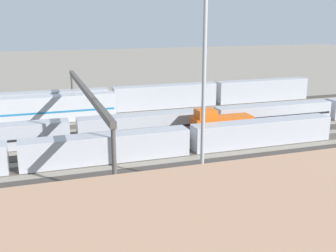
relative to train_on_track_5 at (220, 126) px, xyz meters
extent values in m
plane|color=gray|center=(13.68, -5.00, -2.16)|extent=(400.00, 400.00, 0.00)
cube|color=#3D3833|center=(13.68, -25.00, -2.10)|extent=(140.00, 2.80, 0.12)
cube|color=#4C443D|center=(13.68, -20.00, -2.10)|extent=(140.00, 2.80, 0.12)
cube|color=#4C443D|center=(13.68, -15.00, -2.10)|extent=(140.00, 2.80, 0.12)
cube|color=#4C443D|center=(13.68, -10.00, -2.10)|extent=(140.00, 2.80, 0.12)
cube|color=#4C443D|center=(13.68, -5.00, -2.10)|extent=(140.00, 2.80, 0.12)
cube|color=#3D3833|center=(13.68, 0.00, -2.10)|extent=(140.00, 2.80, 0.12)
cube|color=#4C443D|center=(13.68, 5.00, -2.10)|extent=(140.00, 2.80, 0.12)
cube|color=#3D3833|center=(13.68, 10.00, -2.10)|extent=(140.00, 2.80, 0.12)
cube|color=#3D3833|center=(13.68, 15.00, -2.10)|extent=(140.00, 2.80, 0.12)
cube|color=#D85914|center=(-0.29, 0.00, -0.24)|extent=(10.00, 3.00, 3.60)
cube|color=#D85914|center=(2.71, 0.00, 2.26)|extent=(3.00, 2.70, 1.40)
cube|color=#A8AAB2|center=(-13.27, -5.00, -0.14)|extent=(23.00, 3.00, 3.80)
cube|color=black|center=(-13.27, -5.00, -0.23)|extent=(22.40, 3.06, 0.36)
cube|color=#A8AAB2|center=(10.93, -5.00, -0.14)|extent=(23.00, 3.00, 3.80)
cube|color=black|center=(10.93, -5.00, -0.37)|extent=(22.40, 3.06, 0.36)
cube|color=#A8AAB2|center=(-22.98, -25.00, 0.46)|extent=(23.00, 3.00, 5.00)
cube|color=#A8AAB2|center=(1.22, -25.00, 0.46)|extent=(23.00, 3.00, 5.00)
cube|color=#A8AAB2|center=(25.42, -25.00, 0.46)|extent=(23.00, 3.00, 5.00)
cube|color=#B7BABF|center=(25.02, -20.00, 0.46)|extent=(23.00, 3.00, 5.00)
cube|color=#1E6B9E|center=(25.02, -20.00, 0.08)|extent=(22.40, 3.06, 0.36)
cube|color=#A8AAB2|center=(-4.75, 5.00, -0.14)|extent=(23.00, 3.00, 3.80)
cube|color=#A8AAB2|center=(19.45, 5.00, -0.14)|extent=(23.00, 3.00, 3.80)
cylinder|color=#9EA0A5|center=(10.72, 17.35, 12.40)|extent=(0.44, 0.44, 29.12)
cylinder|color=#4C4742|center=(20.81, -27.10, 1.84)|extent=(0.50, 0.50, 8.00)
cylinder|color=#4C4742|center=(20.81, 17.10, 1.84)|extent=(0.50, 0.50, 8.00)
cube|color=#4C4742|center=(20.81, -5.00, 6.24)|extent=(0.70, 45.00, 0.80)
camera|label=1|loc=(28.22, 57.25, 16.93)|focal=43.02mm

